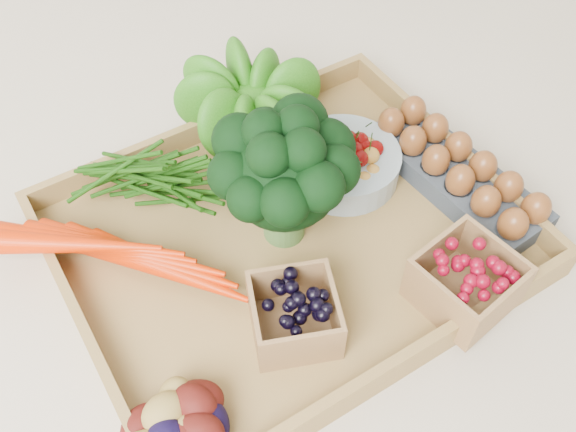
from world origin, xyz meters
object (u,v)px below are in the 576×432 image
broccoli (284,197)px  cherry_bowl (344,164)px  egg_carton (455,177)px  tray (288,241)px

broccoli → cherry_bowl: (0.12, 0.04, -0.05)m
egg_carton → tray: bearing=165.7°
broccoli → egg_carton: size_ratio=0.66×
broccoli → tray: bearing=-94.7°
broccoli → egg_carton: (0.24, -0.05, -0.05)m
tray → cherry_bowl: (0.12, 0.05, 0.03)m
broccoli → egg_carton: 0.25m
tray → egg_carton: size_ratio=2.07×
tray → broccoli: (0.00, 0.01, 0.08)m
cherry_bowl → egg_carton: size_ratio=0.58×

